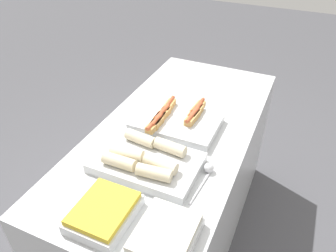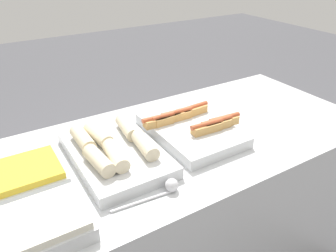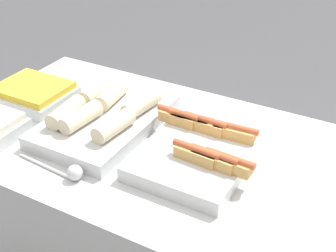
{
  "view_description": "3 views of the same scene",
  "coord_description": "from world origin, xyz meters",
  "px_view_note": "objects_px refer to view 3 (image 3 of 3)",
  "views": [
    {
      "loc": [
        -1.37,
        -0.57,
        2.0
      ],
      "look_at": [
        -0.1,
        0.0,
        0.99
      ],
      "focal_mm": 35.0,
      "sensor_mm": 36.0,
      "label": 1
    },
    {
      "loc": [
        -0.74,
        -1.04,
        1.67
      ],
      "look_at": [
        -0.1,
        0.0,
        0.99
      ],
      "focal_mm": 35.0,
      "sensor_mm": 36.0,
      "label": 2
    },
    {
      "loc": [
        0.51,
        -1.11,
        1.78
      ],
      "look_at": [
        -0.1,
        0.0,
        0.99
      ],
      "focal_mm": 50.0,
      "sensor_mm": 36.0,
      "label": 3
    }
  ],
  "objects_px": {
    "tray_hotdogs": "(202,148)",
    "tray_side_back": "(34,94)",
    "tray_wraps": "(105,117)",
    "serving_spoon_near": "(70,172)"
  },
  "relations": [
    {
      "from": "tray_wraps",
      "to": "serving_spoon_near",
      "type": "xyz_separation_m",
      "value": [
        0.07,
        -0.28,
        -0.02
      ]
    },
    {
      "from": "tray_hotdogs",
      "to": "tray_side_back",
      "type": "bearing_deg",
      "value": 178.86
    },
    {
      "from": "tray_hotdogs",
      "to": "tray_wraps",
      "type": "distance_m",
      "value": 0.37
    },
    {
      "from": "tray_hotdogs",
      "to": "tray_side_back",
      "type": "xyz_separation_m",
      "value": [
        -0.71,
        0.01,
        0.0
      ]
    },
    {
      "from": "tray_side_back",
      "to": "serving_spoon_near",
      "type": "relative_size",
      "value": 1.09
    },
    {
      "from": "serving_spoon_near",
      "to": "tray_side_back",
      "type": "bearing_deg",
      "value": 144.15
    },
    {
      "from": "tray_hotdogs",
      "to": "serving_spoon_near",
      "type": "height_order",
      "value": "tray_hotdogs"
    },
    {
      "from": "tray_side_back",
      "to": "serving_spoon_near",
      "type": "xyz_separation_m",
      "value": [
        0.41,
        -0.3,
        -0.01
      ]
    },
    {
      "from": "tray_wraps",
      "to": "serving_spoon_near",
      "type": "distance_m",
      "value": 0.29
    },
    {
      "from": "tray_wraps",
      "to": "serving_spoon_near",
      "type": "height_order",
      "value": "tray_wraps"
    }
  ]
}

